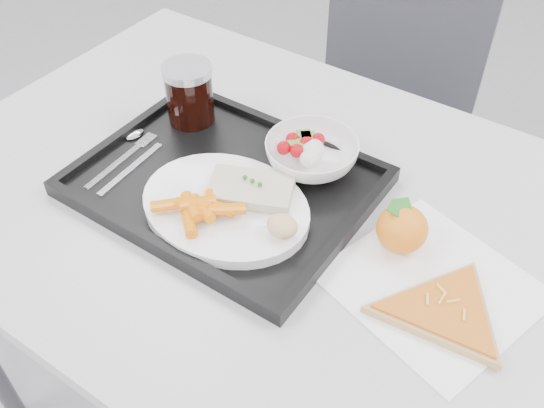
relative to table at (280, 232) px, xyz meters
name	(u,v)px	position (x,y,z in m)	size (l,w,h in m)	color
table	(280,232)	(0.00, 0.00, 0.00)	(1.20, 0.80, 0.75)	silver
chair	(381,91)	(-0.14, 0.68, -0.15)	(0.47, 0.47, 0.93)	#36363D
tray	(225,183)	(-0.09, -0.02, 0.08)	(0.45, 0.35, 0.03)	black
dinner_plate	(226,207)	(-0.05, -0.07, 0.09)	(0.27, 0.27, 0.02)	white
fish_fillet	(251,189)	(-0.03, -0.04, 0.11)	(0.15, 0.12, 0.02)	beige
bread_roll	(282,226)	(0.06, -0.08, 0.12)	(0.05, 0.05, 0.03)	#E1C680
salad_bowl	(312,154)	(0.00, 0.09, 0.11)	(0.15, 0.15, 0.05)	white
cola_glass	(189,92)	(-0.25, 0.08, 0.14)	(0.09, 0.09, 0.11)	black
cutlery	(130,153)	(-0.27, -0.06, 0.08)	(0.08, 0.17, 0.01)	silver
napkin	(433,286)	(0.27, -0.02, 0.07)	(0.31, 0.30, 0.00)	white
tangerine	(402,229)	(0.19, 0.02, 0.10)	(0.10, 0.10, 0.07)	#E0620A
pizza_slice	(445,311)	(0.30, -0.06, 0.08)	(0.30, 0.30, 0.02)	tan
carrot_pile	(200,208)	(-0.06, -0.12, 0.11)	(0.13, 0.09, 0.03)	orange
salad_contents	(308,149)	(-0.01, 0.09, 0.12)	(0.08, 0.08, 0.03)	#A2050C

